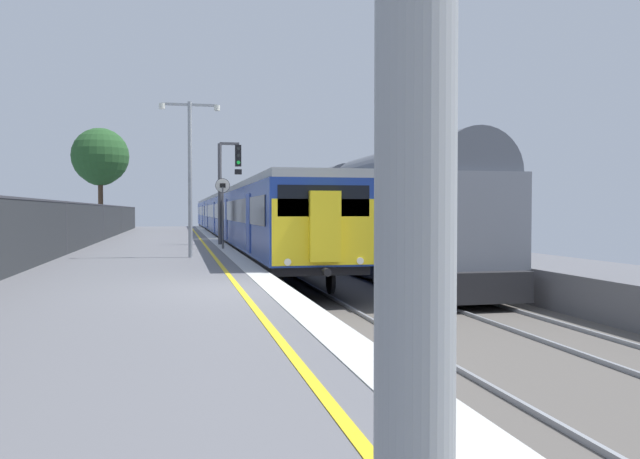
% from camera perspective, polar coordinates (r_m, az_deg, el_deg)
% --- Properties ---
extents(ground, '(17.40, 110.00, 1.21)m').
position_cam_1_polar(ground, '(13.76, 5.64, -7.45)').
color(ground, slate).
extents(commuter_train_at_platform, '(2.83, 61.98, 3.81)m').
position_cam_1_polar(commuter_train_at_platform, '(47.12, -7.83, 1.25)').
color(commuter_train_at_platform, navy).
rests_on(commuter_train_at_platform, ground).
extents(freight_train_adjacent_track, '(2.60, 40.19, 4.69)m').
position_cam_1_polar(freight_train_adjacent_track, '(35.87, 0.05, 1.64)').
color(freight_train_adjacent_track, '#232326').
rests_on(freight_train_adjacent_track, ground).
extents(signal_gantry, '(1.10, 0.24, 4.74)m').
position_cam_1_polar(signal_gantry, '(30.69, -8.20, 4.24)').
color(signal_gantry, '#47474C').
rests_on(signal_gantry, ground).
extents(speed_limit_sign, '(0.59, 0.08, 2.90)m').
position_cam_1_polar(speed_limit_sign, '(27.17, -8.48, 2.20)').
color(speed_limit_sign, '#59595B').
rests_on(speed_limit_sign, ground).
extents(platform_lamp_mid, '(2.00, 0.20, 5.21)m').
position_cam_1_polar(platform_lamp_mid, '(22.38, -11.26, 5.54)').
color(platform_lamp_mid, '#93999E').
rests_on(platform_lamp_mid, ground).
extents(background_tree_centre, '(4.26, 4.26, 7.83)m').
position_cam_1_polar(background_tree_centre, '(52.43, -18.62, 5.86)').
color(background_tree_centre, '#473323').
rests_on(background_tree_centre, ground).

